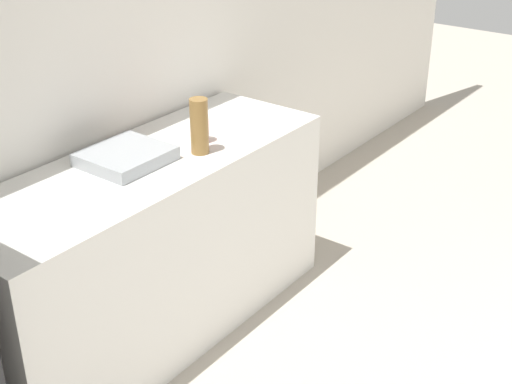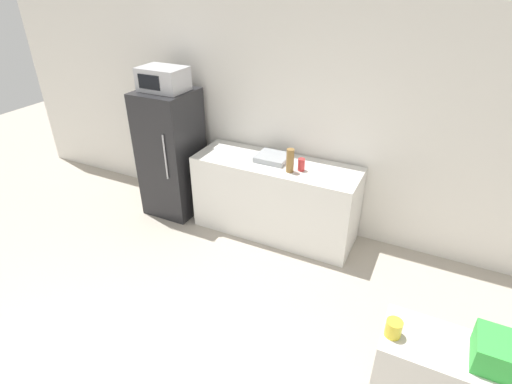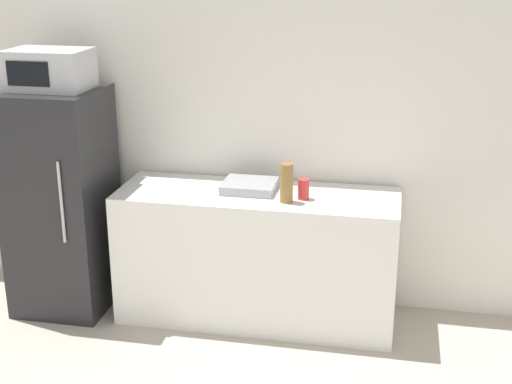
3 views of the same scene
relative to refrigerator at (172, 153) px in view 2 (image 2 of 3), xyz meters
The scene contains 9 objects.
wall_back 1.41m from the refrigerator, 20.15° to the left, with size 8.00×0.06×2.60m, color white.
refrigerator is the anchor object (origin of this frame).
microwave 0.92m from the refrigerator, 109.33° to the right, with size 0.53×0.38×0.27m.
counter 1.43m from the refrigerator, ahead, with size 1.90×0.64×0.92m, color silver.
sink_basin 1.34m from the refrigerator, ahead, with size 0.36×0.33×0.06m, color #9EA3A8.
bottle_tall 1.63m from the refrigerator, ahead, with size 0.08×0.08×0.26m, color olive.
bottle_short 1.72m from the refrigerator, ahead, with size 0.08×0.08×0.14m, color red.
basket 3.99m from the refrigerator, 29.46° to the right, with size 0.22×0.23×0.15m, color green.
jar 3.60m from the refrigerator, 33.90° to the right, with size 0.09×0.09×0.10m, color yellow.
Camera 2 is at (1.74, -0.77, 2.84)m, focal length 28.00 mm.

